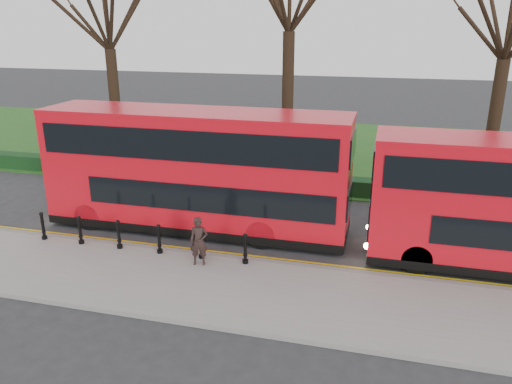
# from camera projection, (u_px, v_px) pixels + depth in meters

# --- Properties ---
(ground) EXTENTS (120.00, 120.00, 0.00)m
(ground) POSITION_uv_depth(u_px,v_px,m) (180.00, 241.00, 18.40)
(ground) COLOR #28282B
(ground) RESTS_ON ground
(pavement) EXTENTS (60.00, 4.00, 0.15)m
(pavement) POSITION_uv_depth(u_px,v_px,m) (143.00, 278.00, 15.63)
(pavement) COLOR gray
(pavement) RESTS_ON ground
(kerb) EXTENTS (60.00, 0.25, 0.16)m
(kerb) POSITION_uv_depth(u_px,v_px,m) (169.00, 251.00, 17.46)
(kerb) COLOR slate
(kerb) RESTS_ON ground
(grass_verge) EXTENTS (60.00, 18.00, 0.06)m
(grass_verge) POSITION_uv_depth(u_px,v_px,m) (271.00, 147.00, 32.12)
(grass_verge) COLOR #1F511B
(grass_verge) RESTS_ON ground
(hedge) EXTENTS (60.00, 0.90, 0.80)m
(hedge) POSITION_uv_depth(u_px,v_px,m) (234.00, 178.00, 24.49)
(hedge) COLOR black
(hedge) RESTS_ON ground
(yellow_line_outer) EXTENTS (60.00, 0.10, 0.01)m
(yellow_line_outer) POSITION_uv_depth(u_px,v_px,m) (172.00, 249.00, 17.76)
(yellow_line_outer) COLOR yellow
(yellow_line_outer) RESTS_ON ground
(yellow_line_inner) EXTENTS (60.00, 0.10, 0.01)m
(yellow_line_inner) POSITION_uv_depth(u_px,v_px,m) (175.00, 247.00, 17.94)
(yellow_line_inner) COLOR yellow
(yellow_line_inner) RESTS_ON ground
(tree_left) EXTENTS (7.28, 7.28, 11.37)m
(tree_left) POSITION_uv_depth(u_px,v_px,m) (107.00, 10.00, 26.77)
(tree_left) COLOR black
(tree_left) RESTS_ON ground
(tree_right) EXTENTS (7.05, 7.05, 11.01)m
(tree_right) POSITION_uv_depth(u_px,v_px,m) (511.00, 14.00, 22.10)
(tree_right) COLOR black
(tree_right) RESTS_ON ground
(bollard_row) EXTENTS (7.78, 0.15, 1.00)m
(bollard_row) POSITION_uv_depth(u_px,v_px,m) (139.00, 237.00, 17.17)
(bollard_row) COLOR black
(bollard_row) RESTS_ON pavement
(bus_lead) EXTENTS (11.57, 2.66, 4.60)m
(bus_lead) POSITION_uv_depth(u_px,v_px,m) (196.00, 171.00, 18.85)
(bus_lead) COLOR red
(bus_lead) RESTS_ON ground
(pedestrian) EXTENTS (0.66, 0.52, 1.62)m
(pedestrian) POSITION_uv_depth(u_px,v_px,m) (199.00, 241.00, 16.10)
(pedestrian) COLOR black
(pedestrian) RESTS_ON pavement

